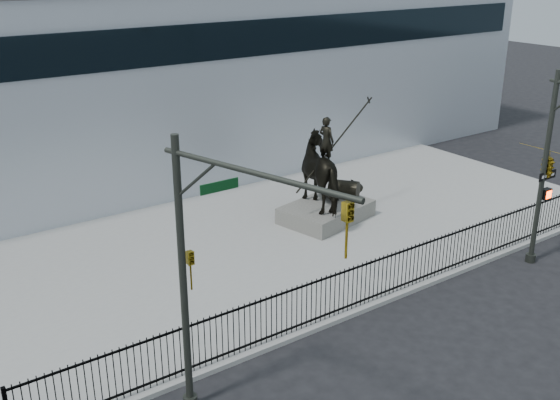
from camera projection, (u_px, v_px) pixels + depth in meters
ground at (397, 323)px, 19.99m from camera, size 120.00×120.00×0.00m
plaza at (267, 243)px, 25.29m from camera, size 30.00×12.00×0.15m
building at (124, 79)px, 33.60m from camera, size 44.00×14.00×9.00m
picket_fence at (370, 281)px, 20.62m from camera, size 22.10×0.10×1.50m
statue_plinth at (326, 212)px, 27.20m from camera, size 4.04×3.17×0.68m
equestrian_statue at (328, 171)px, 26.62m from camera, size 4.53×3.30×3.91m
traffic_signal_left at (209, 271)px, 14.42m from camera, size 1.52×4.84×7.00m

